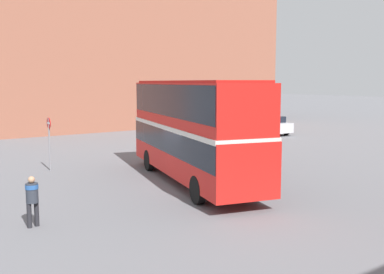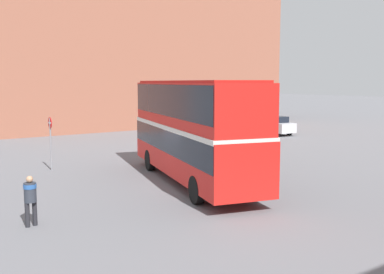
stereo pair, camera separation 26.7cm
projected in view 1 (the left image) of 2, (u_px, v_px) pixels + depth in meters
ground_plane at (185, 186)px, 20.11m from camera, size 240.00×240.00×0.00m
building_row_left at (137, 39)px, 48.24m from camera, size 10.52×32.13×18.37m
double_decker_bus at (192, 124)px, 20.65m from camera, size 11.56×5.31×4.71m
pedestrian_foreground at (32, 196)px, 14.36m from camera, size 0.48×0.48×1.66m
parked_car_kerb_near at (270, 125)px, 39.99m from camera, size 4.36×1.92×1.64m
no_entry_sign at (49, 136)px, 23.46m from camera, size 0.58×0.08×2.81m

